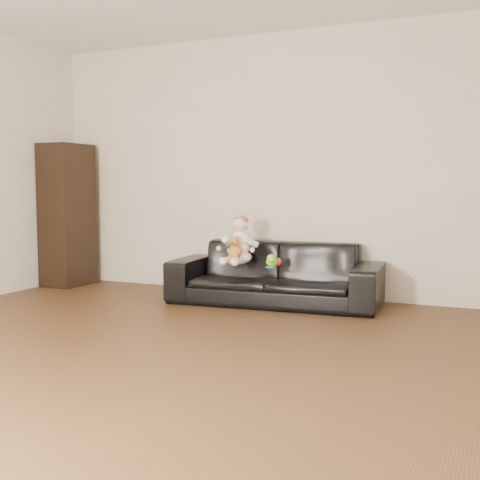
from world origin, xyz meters
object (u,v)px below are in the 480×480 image
at_px(sofa, 275,274).
at_px(toy_rattle, 278,262).
at_px(teddy_bear, 234,248).
at_px(toy_green, 272,262).
at_px(toy_blue_disc, 270,267).
at_px(cabinet, 67,215).
at_px(baby, 239,242).

bearing_deg(sofa, toy_rattle, -61.47).
height_order(teddy_bear, toy_green, teddy_bear).
relative_size(sofa, toy_rattle, 29.95).
relative_size(sofa, toy_blue_disc, 22.36).
height_order(cabinet, toy_green, cabinet).
bearing_deg(sofa, toy_green, -82.00).
bearing_deg(teddy_bear, toy_blue_disc, 19.27).
distance_m(toy_green, toy_blue_disc, 0.08).
bearing_deg(toy_blue_disc, teddy_bear, 178.27).
bearing_deg(sofa, baby, -165.60).
height_order(sofa, baby, baby).
height_order(sofa, teddy_bear, teddy_bear).
distance_m(toy_green, toy_rattle, 0.07).
xyz_separation_m(teddy_bear, toy_blue_disc, (0.35, -0.01, -0.15)).
bearing_deg(sofa, toy_blue_disc, -83.26).
bearing_deg(teddy_bear, baby, 115.17).
bearing_deg(baby, toy_green, -1.12).
bearing_deg(baby, cabinet, -174.42).
height_order(toy_rattle, toy_blue_disc, toy_rattle).
bearing_deg(toy_green, baby, 167.86).
xyz_separation_m(toy_rattle, toy_blue_disc, (-0.03, -0.13, -0.03)).
relative_size(baby, teddy_bear, 2.09).
bearing_deg(toy_green, toy_rattle, 58.59).
relative_size(sofa, teddy_bear, 8.96).
distance_m(sofa, toy_rattle, 0.19).
relative_size(cabinet, toy_green, 12.55).
relative_size(cabinet, toy_blue_disc, 17.92).
xyz_separation_m(cabinet, baby, (2.16, -0.21, -0.20)).
bearing_deg(toy_green, toy_blue_disc, -82.20).
xyz_separation_m(sofa, toy_rattle, (0.08, -0.12, 0.12)).
distance_m(teddy_bear, toy_rattle, 0.42).
xyz_separation_m(cabinet, toy_blue_disc, (2.52, -0.35, -0.40)).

